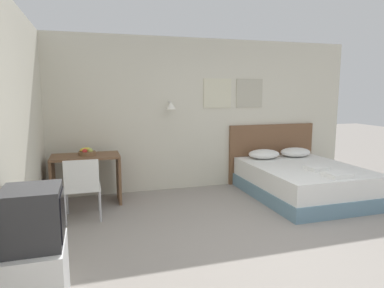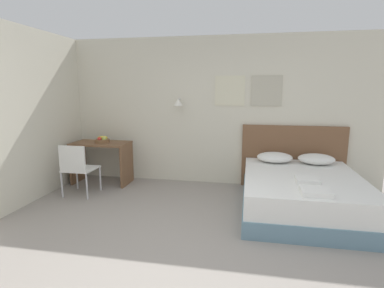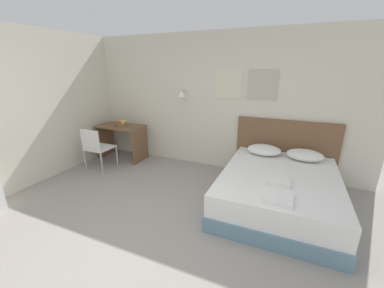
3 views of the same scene
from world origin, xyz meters
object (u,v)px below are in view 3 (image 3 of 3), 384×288
object	(u,v)px
bed	(278,190)
headboard	(284,150)
fruit_bowl	(122,124)
folded_towel_mid_bed	(278,197)
desk_chair	(96,146)
folded_towel_near_foot	(279,181)
pillow_left	(264,150)
desk	(122,136)
pillow_right	(305,155)

from	to	relation	value
bed	headboard	distance (m)	1.10
fruit_bowl	folded_towel_mid_bed	bearing A→B (deg)	-23.07
headboard	folded_towel_mid_bed	world-z (taller)	headboard
bed	desk_chair	bearing A→B (deg)	-179.27
headboard	folded_towel_near_foot	distance (m)	1.36
desk_chair	fruit_bowl	distance (m)	0.81
folded_towel_near_foot	fruit_bowl	xyz separation A→B (m)	(-3.41, 1.01, 0.26)
pillow_left	folded_towel_mid_bed	bearing A→B (deg)	-77.07
desk	fruit_bowl	distance (m)	0.29
pillow_right	fruit_bowl	size ratio (longest dim) A/B	2.20
pillow_right	desk	size ratio (longest dim) A/B	0.57
pillow_left	fruit_bowl	distance (m)	3.08
folded_towel_mid_bed	desk	bearing A→B (deg)	157.26
bed	folded_towel_mid_bed	xyz separation A→B (m)	(0.02, -0.76, 0.29)
folded_towel_mid_bed	pillow_left	bearing A→B (deg)	102.93
headboard	pillow_left	world-z (taller)	headboard
headboard	pillow_right	size ratio (longest dim) A/B	3.04
folded_towel_near_foot	desk	bearing A→B (deg)	163.83
headboard	fruit_bowl	bearing A→B (deg)	-174.04
bed	desk_chair	xyz separation A→B (m)	(-3.48, -0.04, 0.25)
pillow_right	fruit_bowl	world-z (taller)	fruit_bowl
desk_chair	pillow_right	bearing A→B (deg)	11.82
folded_towel_mid_bed	desk	world-z (taller)	desk
folded_towel_near_foot	desk_chair	world-z (taller)	desk_chair
pillow_left	fruit_bowl	xyz separation A→B (m)	(-3.08, -0.05, 0.20)
bed	fruit_bowl	bearing A→B (deg)	168.38
desk_chair	folded_towel_near_foot	bearing A→B (deg)	-4.32
headboard	folded_towel_mid_bed	bearing A→B (deg)	-89.44
desk	fruit_bowl	size ratio (longest dim) A/B	3.88
pillow_left	desk_chair	distance (m)	3.25
folded_towel_mid_bed	desk	xyz separation A→B (m)	(-3.45, 1.45, -0.03)
bed	fruit_bowl	world-z (taller)	fruit_bowl
pillow_left	folded_towel_near_foot	world-z (taller)	pillow_left
desk	bed	bearing A→B (deg)	-11.33
headboard	desk_chair	xyz separation A→B (m)	(-3.48, -1.10, -0.05)
folded_towel_near_foot	desk_chair	distance (m)	3.50
bed	desk	xyz separation A→B (m)	(-3.43, 0.69, 0.26)
headboard	desk_chair	distance (m)	3.65
pillow_left	desk	distance (m)	3.10
pillow_left	desk_chair	world-z (taller)	desk_chair
pillow_right	desk_chair	size ratio (longest dim) A/B	0.67
pillow_right	folded_towel_mid_bed	bearing A→B (deg)	-101.65
folded_towel_mid_bed	pillow_right	bearing A→B (deg)	78.35
fruit_bowl	pillow_right	bearing A→B (deg)	0.81
folded_towel_near_foot	fruit_bowl	world-z (taller)	fruit_bowl
pillow_left	desk	bearing A→B (deg)	-178.78
desk	desk_chair	xyz separation A→B (m)	(-0.05, -0.73, -0.01)
headboard	bed	bearing A→B (deg)	-90.00
fruit_bowl	headboard	bearing A→B (deg)	5.96
folded_towel_mid_bed	desk	distance (m)	3.74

